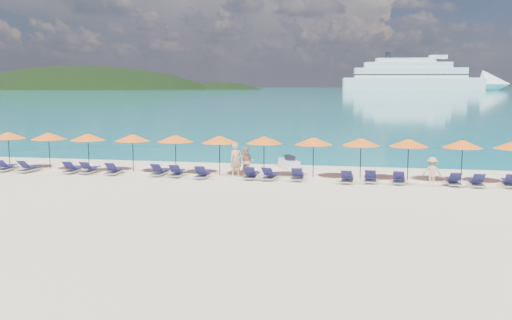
# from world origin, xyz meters

# --- Properties ---
(ground) EXTENTS (1400.00, 1400.00, 0.00)m
(ground) POSITION_xyz_m (0.00, 0.00, 0.00)
(ground) COLOR beige
(sea) EXTENTS (1600.00, 1300.00, 0.01)m
(sea) POSITION_xyz_m (0.00, 660.00, 0.01)
(sea) COLOR #1FA9B2
(sea) RESTS_ON ground
(headland_main) EXTENTS (374.00, 242.00, 126.50)m
(headland_main) POSITION_xyz_m (-300.00, 540.00, -38.00)
(headland_main) COLOR black
(headland_main) RESTS_ON ground
(headland_small) EXTENTS (162.00, 126.00, 85.50)m
(headland_small) POSITION_xyz_m (-150.00, 560.00, -35.00)
(headland_small) COLOR black
(headland_small) RESTS_ON ground
(cruise_ship) EXTENTS (148.17, 39.16, 40.79)m
(cruise_ship) POSITION_xyz_m (55.40, 508.72, 10.61)
(cruise_ship) COLOR white
(cruise_ship) RESTS_ON ground
(jetski) EXTENTS (1.61, 2.21, 0.74)m
(jetski) POSITION_xyz_m (0.93, 8.76, 0.30)
(jetski) COLOR white
(jetski) RESTS_ON ground
(beachgoer_a) EXTENTS (0.82, 0.77, 1.89)m
(beachgoer_a) POSITION_xyz_m (-1.45, 4.62, 0.94)
(beachgoer_a) COLOR tan
(beachgoer_a) RESTS_ON ground
(beachgoer_b) EXTENTS (0.84, 0.52, 1.66)m
(beachgoer_b) POSITION_xyz_m (-0.90, 4.81, 0.83)
(beachgoer_b) COLOR tan
(beachgoer_b) RESTS_ON ground
(beachgoer_c) EXTENTS (0.98, 0.49, 1.50)m
(beachgoer_c) POSITION_xyz_m (8.87, 3.60, 0.75)
(beachgoer_c) COLOR tan
(beachgoer_c) RESTS_ON ground
(umbrella_0) EXTENTS (2.10, 2.10, 2.28)m
(umbrella_0) POSITION_xyz_m (-15.90, 5.31, 2.02)
(umbrella_0) COLOR black
(umbrella_0) RESTS_ON ground
(umbrella_1) EXTENTS (2.10, 2.10, 2.28)m
(umbrella_1) POSITION_xyz_m (-13.21, 5.35, 2.02)
(umbrella_1) COLOR black
(umbrella_1) RESTS_ON ground
(umbrella_2) EXTENTS (2.10, 2.10, 2.28)m
(umbrella_2) POSITION_xyz_m (-10.58, 5.23, 2.02)
(umbrella_2) COLOR black
(umbrella_2) RESTS_ON ground
(umbrella_3) EXTENTS (2.10, 2.10, 2.28)m
(umbrella_3) POSITION_xyz_m (-7.82, 5.34, 2.02)
(umbrella_3) COLOR black
(umbrella_3) RESTS_ON ground
(umbrella_4) EXTENTS (2.10, 2.10, 2.28)m
(umbrella_4) POSITION_xyz_m (-5.20, 5.36, 2.02)
(umbrella_4) COLOR black
(umbrella_4) RESTS_ON ground
(umbrella_5) EXTENTS (2.10, 2.10, 2.28)m
(umbrella_5) POSITION_xyz_m (-2.56, 5.30, 2.02)
(umbrella_5) COLOR black
(umbrella_5) RESTS_ON ground
(umbrella_6) EXTENTS (2.10, 2.10, 2.28)m
(umbrella_6) POSITION_xyz_m (-0.03, 5.47, 2.02)
(umbrella_6) COLOR black
(umbrella_6) RESTS_ON ground
(umbrella_7) EXTENTS (2.10, 2.10, 2.28)m
(umbrella_7) POSITION_xyz_m (2.74, 5.37, 2.02)
(umbrella_7) COLOR black
(umbrella_7) RESTS_ON ground
(umbrella_8) EXTENTS (2.10, 2.10, 2.28)m
(umbrella_8) POSITION_xyz_m (5.31, 5.35, 2.02)
(umbrella_8) COLOR black
(umbrella_8) RESTS_ON ground
(umbrella_9) EXTENTS (2.10, 2.10, 2.28)m
(umbrella_9) POSITION_xyz_m (7.80, 5.37, 2.02)
(umbrella_9) COLOR black
(umbrella_9) RESTS_ON ground
(umbrella_10) EXTENTS (2.10, 2.10, 2.28)m
(umbrella_10) POSITION_xyz_m (10.52, 5.33, 2.02)
(umbrella_10) COLOR black
(umbrella_10) RESTS_ON ground
(lounger_1) EXTENTS (0.75, 1.74, 0.66)m
(lounger_1) POSITION_xyz_m (-15.29, 4.10, 0.24)
(lounger_1) COLOR silver
(lounger_1) RESTS_ON ground
(lounger_2) EXTENTS (0.75, 1.74, 0.66)m
(lounger_2) POSITION_xyz_m (-13.76, 4.07, 0.24)
(lounger_2) COLOR silver
(lounger_2) RESTS_ON ground
(lounger_3) EXTENTS (0.75, 1.74, 0.66)m
(lounger_3) POSITION_xyz_m (-11.12, 4.26, 0.24)
(lounger_3) COLOR silver
(lounger_3) RESTS_ON ground
(lounger_4) EXTENTS (0.63, 1.70, 0.66)m
(lounger_4) POSITION_xyz_m (-10.02, 4.29, 0.24)
(lounger_4) COLOR silver
(lounger_4) RESTS_ON ground
(lounger_5) EXTENTS (0.73, 1.74, 0.66)m
(lounger_5) POSITION_xyz_m (-8.48, 4.20, 0.24)
(lounger_5) COLOR silver
(lounger_5) RESTS_ON ground
(lounger_6) EXTENTS (0.65, 1.71, 0.66)m
(lounger_6) POSITION_xyz_m (-5.78, 4.30, 0.24)
(lounger_6) COLOR silver
(lounger_6) RESTS_ON ground
(lounger_7) EXTENTS (0.75, 1.74, 0.66)m
(lounger_7) POSITION_xyz_m (-4.70, 4.16, 0.24)
(lounger_7) COLOR silver
(lounger_7) RESTS_ON ground
(lounger_8) EXTENTS (0.71, 1.73, 0.66)m
(lounger_8) POSITION_xyz_m (-3.17, 3.94, 0.24)
(lounger_8) COLOR silver
(lounger_8) RESTS_ON ground
(lounger_9) EXTENTS (0.77, 1.75, 0.66)m
(lounger_9) POSITION_xyz_m (-0.52, 4.16, 0.24)
(lounger_9) COLOR silver
(lounger_9) RESTS_ON ground
(lounger_10) EXTENTS (0.79, 1.76, 0.66)m
(lounger_10) POSITION_xyz_m (0.55, 4.14, 0.24)
(lounger_10) COLOR silver
(lounger_10) RESTS_ON ground
(lounger_11) EXTENTS (0.71, 1.73, 0.66)m
(lounger_11) POSITION_xyz_m (2.03, 4.24, 0.24)
(lounger_11) COLOR silver
(lounger_11) RESTS_ON ground
(lounger_12) EXTENTS (0.68, 1.72, 0.66)m
(lounger_12) POSITION_xyz_m (4.67, 3.93, 0.24)
(lounger_12) COLOR silver
(lounger_12) RESTS_ON ground
(lounger_13) EXTENTS (0.68, 1.72, 0.66)m
(lounger_13) POSITION_xyz_m (5.86, 4.27, 0.24)
(lounger_13) COLOR silver
(lounger_13) RESTS_ON ground
(lounger_14) EXTENTS (0.75, 1.74, 0.66)m
(lounger_14) POSITION_xyz_m (7.30, 4.19, 0.24)
(lounger_14) COLOR silver
(lounger_14) RESTS_ON ground
(lounger_15) EXTENTS (0.66, 1.71, 0.66)m
(lounger_15) POSITION_xyz_m (10.00, 4.23, 0.24)
(lounger_15) COLOR silver
(lounger_15) RESTS_ON ground
(lounger_16) EXTENTS (0.62, 1.70, 0.66)m
(lounger_16) POSITION_xyz_m (11.08, 4.10, 0.24)
(lounger_16) COLOR silver
(lounger_16) RESTS_ON ground
(lounger_17) EXTENTS (0.72, 1.73, 0.66)m
(lounger_17) POSITION_xyz_m (12.66, 4.30, 0.24)
(lounger_17) COLOR silver
(lounger_17) RESTS_ON ground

